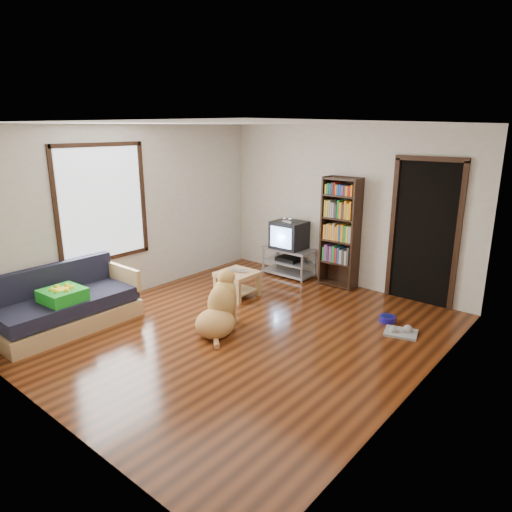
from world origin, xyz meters
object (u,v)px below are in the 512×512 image
Objects in this scene: dog_bowl at (387,319)px; bookshelf at (341,227)px; crt_tv at (290,234)px; dog at (220,309)px; green_cushion at (63,295)px; grey_rag at (401,333)px; laptop at (236,272)px; sofa at (67,308)px; coffee_table at (237,279)px; tv_stand at (289,261)px.

dog_bowl is 1.82m from bookshelf.
dog is at bearing -74.85° from crt_tv.
bookshelf is 2.64m from dog.
green_cushion reaches higher than grey_rag.
green_cushion reaches higher than dog_bowl.
dog reaches higher than laptop.
laptop is at bearing 66.32° from sofa.
coffee_table is at bearing 121.72° from dog.
green_cushion reaches higher than coffee_table.
grey_rag is 2.35m from dog.
bookshelf is at bearing 37.05° from laptop.
laptop is at bearing -89.75° from crt_tv.
bookshelf reaches higher than laptop.
tv_stand is 1.55× the size of crt_tv.
bookshelf reaches higher than tv_stand.
sofa is at bearing -138.22° from dog_bowl.
bookshelf is at bearing 144.56° from grey_rag.
grey_rag is 2.17m from bookshelf.
laptop reaches higher than dog_bowl.
laptop is at bearing -89.75° from tv_stand.
bookshelf is at bearing 145.67° from dog_bowl.
coffee_table is (0.86, 2.36, -0.22)m from green_cushion.
bookshelf reaches higher than green_cushion.
tv_stand is at bearing 105.28° from dog.
bookshelf is at bearing 83.54° from dog.
bookshelf is 3.27× the size of coffee_table.
crt_tv reaches higher than grey_rag.
grey_rag is 2.83m from crt_tv.
sofa is (-0.97, -3.65, -0.48)m from crt_tv.
laptop is at bearing 67.14° from green_cushion.
green_cushion is 3.85m from crt_tv.
dog reaches higher than grey_rag.
dog is at bearing -133.28° from dog_bowl.
green_cushion is 0.82× the size of crt_tv.
sofa is (-0.97, -3.63, -0.01)m from tv_stand.
dog_bowl is (3.07, 2.95, -0.46)m from green_cushion.
bookshelf is at bearing 62.08° from green_cushion.
crt_tv is at bearing 90.00° from tv_stand.
dog reaches higher than coffee_table.
green_cushion is at bearing -102.77° from crt_tv.
crt_tv is (-2.22, 0.80, 0.70)m from dog_bowl.
grey_rag is at bearing -12.21° from laptop.
crt_tv is 0.32× the size of bookshelf.
crt_tv is at bearing 160.26° from dog_bowl.
crt_tv is at bearing 105.15° from dog.
dog_bowl is 2.46m from crt_tv.
grey_rag is at bearing 36.01° from green_cushion.
bookshelf is (0.95, 0.09, 0.73)m from tv_stand.
dog_bowl is 0.55× the size of grey_rag.
tv_stand is at bearing -90.00° from crt_tv.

